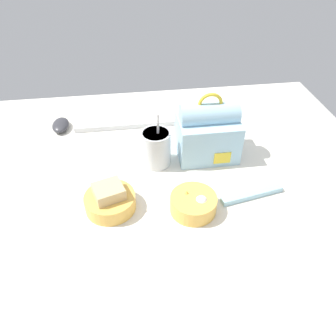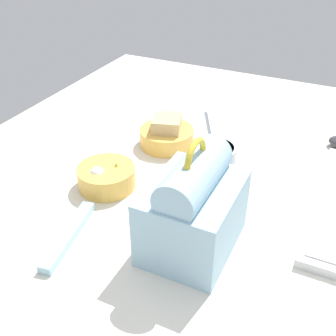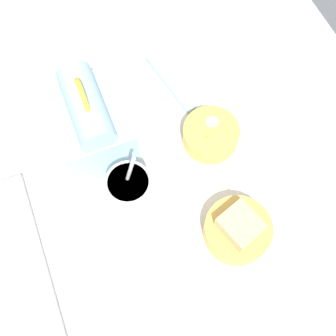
{
  "view_description": "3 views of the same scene",
  "coord_description": "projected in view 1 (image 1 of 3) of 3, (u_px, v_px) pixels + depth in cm",
  "views": [
    {
      "loc": [
        -6.2,
        -70.89,
        66.21
      ],
      "look_at": [
        3.39,
        -1.43,
        7.0
      ],
      "focal_mm": 35.0,
      "sensor_mm": 36.0,
      "label": 1
    },
    {
      "loc": [
        68.89,
        29.98,
        54.2
      ],
      "look_at": [
        3.39,
        -1.43,
        7.0
      ],
      "focal_mm": 45.0,
      "sensor_mm": 36.0,
      "label": 2
    },
    {
      "loc": [
        -28.7,
        11.36,
        84.95
      ],
      "look_at": [
        3.39,
        -1.43,
        7.0
      ],
      "focal_mm": 45.0,
      "sensor_mm": 36.0,
      "label": 3
    }
  ],
  "objects": [
    {
      "name": "bento_bowl_snacks",
      "position": [
        193.0,
        203.0,
        0.85
      ],
      "size": [
        12.17,
        12.17,
        5.5
      ],
      "color": "#EAB24C",
      "rests_on": "desk_surface"
    },
    {
      "name": "computer_mouse",
      "position": [
        61.0,
        125.0,
        1.15
      ],
      "size": [
        5.78,
        9.38,
        2.96
      ],
      "color": "#333338",
      "rests_on": "desk_surface"
    },
    {
      "name": "lunch_bag",
      "position": [
        208.0,
        133.0,
        1.0
      ],
      "size": [
        18.19,
        14.35,
        21.39
      ],
      "color": "#9EC6DB",
      "rests_on": "desk_surface"
    },
    {
      "name": "bento_bowl_sandwich",
      "position": [
        110.0,
        200.0,
        0.85
      ],
      "size": [
        13.29,
        13.29,
        7.52
      ],
      "color": "#EAB24C",
      "rests_on": "desk_surface"
    },
    {
      "name": "desk_surface",
      "position": [
        156.0,
        181.0,
        0.96
      ],
      "size": [
        140.0,
        110.0,
        2.0
      ],
      "color": "silver",
      "rests_on": "ground"
    },
    {
      "name": "soup_cup",
      "position": [
        156.0,
        148.0,
        0.98
      ],
      "size": [
        8.78,
        8.78,
        18.53
      ],
      "color": "silver",
      "rests_on": "desk_surface"
    },
    {
      "name": "keyboard",
      "position": [
        131.0,
        117.0,
        1.2
      ],
      "size": [
        40.48,
        12.54,
        2.1
      ],
      "color": "silver",
      "rests_on": "desk_surface"
    },
    {
      "name": "chopstick_case",
      "position": [
        252.0,
        194.0,
        0.9
      ],
      "size": [
        18.22,
        5.74,
        1.6
      ],
      "color": "#99C6D6",
      "rests_on": "desk_surface"
    }
  ]
}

